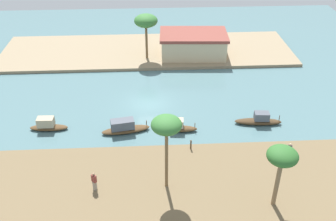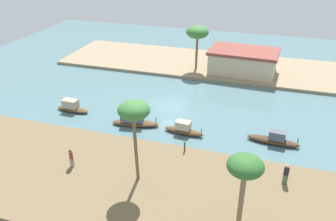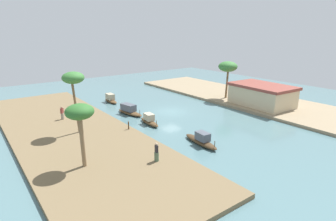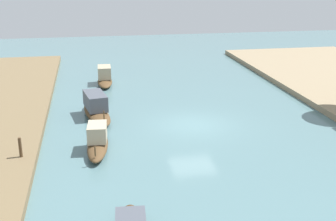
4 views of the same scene
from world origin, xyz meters
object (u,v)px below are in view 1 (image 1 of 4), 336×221
(sampan_foreground, at_px, (177,127))
(mooring_post, at_px, (191,145))
(sampan_midstream, at_px, (124,127))
(person_by_mooring, at_px, (289,153))
(person_on_near_bank, at_px, (94,182))
(palm_tree_right_tall, at_px, (146,21))
(sampan_upstream_small, at_px, (48,125))
(palm_tree_left_far, at_px, (282,158))
(palm_tree_left_near, at_px, (166,127))
(sampan_near_left_bank, at_px, (259,120))
(riverside_building, at_px, (193,44))

(sampan_foreground, relative_size, mooring_post, 4.40)
(sampan_midstream, distance_m, person_by_mooring, 15.24)
(person_on_near_bank, height_order, palm_tree_right_tall, palm_tree_right_tall)
(sampan_upstream_small, bearing_deg, person_on_near_bank, -56.85)
(palm_tree_left_far, bearing_deg, palm_tree_left_near, 163.80)
(sampan_near_left_bank, bearing_deg, sampan_midstream, -172.47)
(person_on_near_bank, bearing_deg, mooring_post, -103.34)
(mooring_post, bearing_deg, palm_tree_left_far, -52.40)
(sampan_midstream, height_order, sampan_upstream_small, sampan_midstream)
(sampan_midstream, xyz_separation_m, person_by_mooring, (14.26, -5.36, 0.49))
(mooring_post, bearing_deg, sampan_near_left_bank, 29.62)
(sampan_midstream, bearing_deg, person_on_near_bank, -113.22)
(person_by_mooring, bearing_deg, person_on_near_bank, 24.22)
(sampan_foreground, bearing_deg, riverside_building, 83.49)
(sampan_foreground, height_order, palm_tree_left_far, palm_tree_left_far)
(sampan_near_left_bank, relative_size, riverside_building, 0.52)
(sampan_near_left_bank, distance_m, mooring_post, 8.36)
(mooring_post, bearing_deg, person_on_near_bank, -149.40)
(sampan_upstream_small, relative_size, sampan_near_left_bank, 0.78)
(mooring_post, height_order, palm_tree_left_far, palm_tree_left_far)
(person_by_mooring, xyz_separation_m, palm_tree_left_near, (-10.63, -2.89, 5.09))
(mooring_post, distance_m, palm_tree_left_near, 7.54)
(sampan_near_left_bank, relative_size, person_on_near_bank, 2.92)
(sampan_upstream_small, relative_size, sampan_foreground, 0.94)
(sampan_near_left_bank, xyz_separation_m, mooring_post, (-7.26, -4.13, 0.37))
(sampan_near_left_bank, distance_m, palm_tree_left_far, 12.14)
(person_on_near_bank, height_order, palm_tree_left_far, palm_tree_left_far)
(sampan_midstream, relative_size, mooring_post, 5.33)
(person_on_near_bank, bearing_deg, palm_tree_right_tall, -53.82)
(mooring_post, xyz_separation_m, palm_tree_left_far, (5.45, -7.07, 3.95))
(palm_tree_right_tall, relative_size, riverside_building, 0.64)
(sampan_near_left_bank, height_order, riverside_building, riverside_building)
(sampan_upstream_small, distance_m, palm_tree_left_near, 15.41)
(sampan_foreground, distance_m, palm_tree_left_near, 10.03)
(palm_tree_right_tall, bearing_deg, sampan_foreground, -80.75)
(palm_tree_left_near, relative_size, riverside_building, 0.72)
(sampan_upstream_small, height_order, person_by_mooring, person_by_mooring)
(mooring_post, bearing_deg, sampan_upstream_small, 162.36)
(sampan_upstream_small, distance_m, sampan_foreground, 12.56)
(sampan_foreground, relative_size, palm_tree_left_far, 0.76)
(palm_tree_left_near, height_order, palm_tree_left_far, palm_tree_left_near)
(person_on_near_bank, xyz_separation_m, mooring_post, (8.01, 4.74, -0.28))
(riverside_building, bearing_deg, sampan_midstream, -113.23)
(person_on_near_bank, bearing_deg, sampan_foreground, -84.79)
(sampan_foreground, xyz_separation_m, palm_tree_left_far, (6.44, -10.45, 4.30))
(person_by_mooring, height_order, palm_tree_right_tall, palm_tree_right_tall)
(sampan_midstream, distance_m, mooring_post, 6.97)
(palm_tree_left_far, relative_size, palm_tree_right_tall, 0.89)
(sampan_upstream_small, xyz_separation_m, riverside_building, (16.00, 16.30, 1.38))
(sampan_upstream_small, bearing_deg, sampan_foreground, -2.46)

